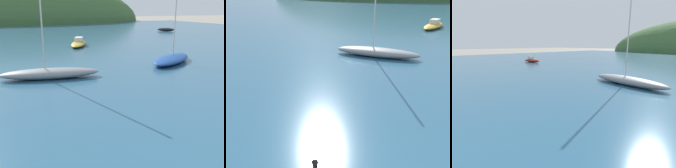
{
  "view_description": "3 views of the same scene",
  "coord_description": "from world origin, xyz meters",
  "views": [
    {
      "loc": [
        -3.58,
        -0.11,
        3.37
      ],
      "look_at": [
        -0.6,
        6.92,
        1.15
      ],
      "focal_mm": 42.0,
      "sensor_mm": 36.0,
      "label": 1
    },
    {
      "loc": [
        -0.89,
        -2.05,
        4.09
      ],
      "look_at": [
        -2.39,
        5.44,
        1.04
      ],
      "focal_mm": 42.0,
      "sensor_mm": 36.0,
      "label": 2
    },
    {
      "loc": [
        2.77,
        2.47,
        2.43
      ],
      "look_at": [
        -1.68,
        7.01,
        0.99
      ],
      "focal_mm": 28.0,
      "sensor_mm": 36.0,
      "label": 3
    }
  ],
  "objects": [
    {
      "name": "boat_far_left",
      "position": [
        -1.56,
        12.3,
        0.37
      ],
      "size": [
        4.84,
        1.95,
        5.68
      ],
      "color": "gray",
      "rests_on": "water"
    },
    {
      "name": "water",
      "position": [
        0.0,
        32.0,
        0.05
      ],
      "size": [
        80.0,
        60.0,
        0.1
      ],
      "primitive_type": "cube",
      "color": "#2D5B7A",
      "rests_on": "ground"
    },
    {
      "name": "boat_white_sailboat",
      "position": [
        2.81,
        22.65,
        0.34
      ],
      "size": [
        2.71,
        4.23,
        0.75
      ],
      "color": "gold",
      "rests_on": "water"
    }
  ]
}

